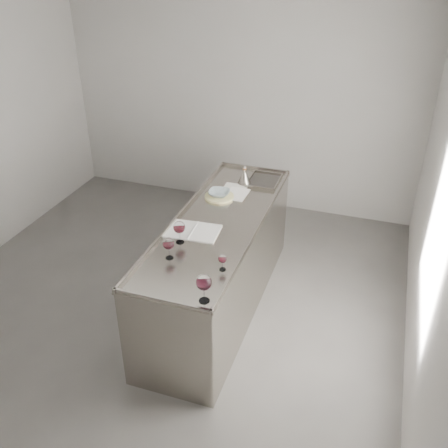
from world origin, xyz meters
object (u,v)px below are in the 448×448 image
(wine_glass_middle, at_px, (169,244))
(ceramic_bowl, at_px, (219,193))
(wine_glass_left, at_px, (179,228))
(counter, at_px, (219,264))
(wine_funnel, at_px, (244,178))
(notebook, at_px, (193,231))
(wine_glass_right, at_px, (204,283))
(wine_glass_small, at_px, (223,259))

(wine_glass_middle, relative_size, ceramic_bowl, 0.89)
(wine_glass_left, bearing_deg, counter, 66.74)
(ceramic_bowl, relative_size, wine_funnel, 0.98)
(counter, relative_size, notebook, 5.18)
(notebook, distance_m, ceramic_bowl, 0.68)
(wine_glass_right, xyz_separation_m, ceramic_bowl, (-0.42, 1.52, -0.11))
(wine_glass_small, bearing_deg, wine_glass_middle, 178.12)
(wine_glass_middle, bearing_deg, wine_glass_small, -1.88)
(wine_glass_right, distance_m, wine_glass_small, 0.40)
(counter, bearing_deg, notebook, -121.35)
(wine_glass_left, height_order, notebook, wine_glass_left)
(wine_glass_small, xyz_separation_m, notebook, (-0.42, 0.44, -0.09))
(wine_glass_middle, height_order, wine_glass_right, wine_glass_right)
(wine_glass_left, bearing_deg, wine_funnel, 81.81)
(wine_glass_middle, bearing_deg, wine_funnel, 83.60)
(counter, xyz_separation_m, ceramic_bowl, (-0.14, 0.44, 0.51))
(wine_glass_left, relative_size, wine_glass_middle, 1.09)
(wine_glass_middle, relative_size, wine_glass_small, 1.34)
(wine_glass_right, xyz_separation_m, wine_funnel, (-0.28, 1.90, -0.09))
(counter, distance_m, ceramic_bowl, 0.69)
(wine_glass_middle, xyz_separation_m, wine_glass_small, (0.45, -0.01, -0.03))
(ceramic_bowl, bearing_deg, wine_glass_right, -74.53)
(wine_glass_small, xyz_separation_m, wine_funnel, (-0.28, 1.51, -0.03))
(counter, xyz_separation_m, wine_funnel, (-0.01, 0.82, 0.53))
(wine_glass_middle, distance_m, wine_glass_small, 0.45)
(wine_glass_middle, height_order, wine_funnel, wine_funnel)
(wine_glass_left, relative_size, ceramic_bowl, 0.96)
(wine_glass_left, height_order, wine_funnel, wine_funnel)
(wine_glass_small, distance_m, notebook, 0.62)
(counter, distance_m, wine_glass_left, 0.77)
(wine_glass_middle, bearing_deg, ceramic_bowl, 88.54)
(counter, relative_size, wine_glass_small, 18.03)
(ceramic_bowl, bearing_deg, wine_glass_left, -92.71)
(wine_funnel, bearing_deg, ceramic_bowl, -109.98)
(wine_glass_middle, bearing_deg, wine_glass_left, 93.06)
(wine_glass_middle, distance_m, wine_funnel, 1.50)
(wine_glass_small, bearing_deg, ceramic_bowl, 110.49)
(counter, distance_m, wine_glass_middle, 0.92)
(wine_glass_left, distance_m, wine_glass_middle, 0.24)
(wine_glass_right, distance_m, wine_funnel, 1.92)
(wine_funnel, bearing_deg, notebook, -97.62)
(wine_glass_right, bearing_deg, wine_glass_left, 125.41)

